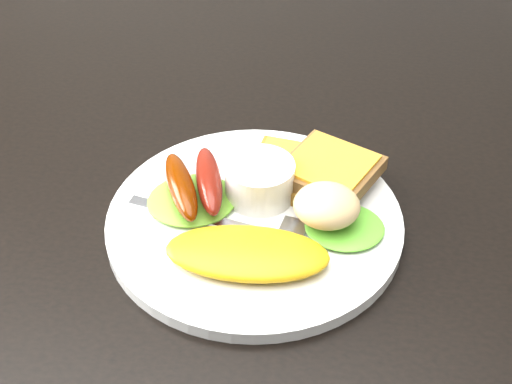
% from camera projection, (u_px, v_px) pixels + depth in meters
% --- Properties ---
extents(dining_table, '(1.20, 0.80, 0.04)m').
position_uv_depth(dining_table, '(236.00, 168.00, 0.74)').
color(dining_table, black).
rests_on(dining_table, ground).
extents(plate, '(0.27, 0.27, 0.01)m').
position_uv_depth(plate, '(255.00, 221.00, 0.64)').
color(plate, white).
rests_on(plate, dining_table).
extents(lettuce_left, '(0.10, 0.10, 0.01)m').
position_uv_depth(lettuce_left, '(192.00, 200.00, 0.65)').
color(lettuce_left, '#5B9F2C').
rests_on(lettuce_left, plate).
extents(lettuce_right, '(0.08, 0.07, 0.01)m').
position_uv_depth(lettuce_right, '(345.00, 227.00, 0.62)').
color(lettuce_right, '#529E26').
rests_on(lettuce_right, plate).
extents(omelette, '(0.14, 0.07, 0.02)m').
position_uv_depth(omelette, '(247.00, 253.00, 0.59)').
color(omelette, yellow).
rests_on(omelette, plate).
extents(sausage_a, '(0.06, 0.10, 0.02)m').
position_uv_depth(sausage_a, '(181.00, 186.00, 0.64)').
color(sausage_a, '#602700').
rests_on(sausage_a, lettuce_left).
extents(sausage_b, '(0.05, 0.10, 0.02)m').
position_uv_depth(sausage_b, '(209.00, 180.00, 0.64)').
color(sausage_b, '#6E0E04').
rests_on(sausage_b, lettuce_left).
extents(ramekin, '(0.08, 0.08, 0.04)m').
position_uv_depth(ramekin, '(260.00, 181.00, 0.65)').
color(ramekin, white).
rests_on(ramekin, plate).
extents(toast_a, '(0.09, 0.09, 0.01)m').
position_uv_depth(toast_a, '(294.00, 173.00, 0.67)').
color(toast_a, olive).
rests_on(toast_a, plate).
extents(toast_b, '(0.11, 0.11, 0.01)m').
position_uv_depth(toast_b, '(330.00, 170.00, 0.66)').
color(toast_b, brown).
rests_on(toast_b, toast_a).
extents(potato_salad, '(0.06, 0.06, 0.03)m').
position_uv_depth(potato_salad, '(327.00, 205.00, 0.61)').
color(potato_salad, beige).
rests_on(potato_salad, lettuce_right).
extents(fork, '(0.14, 0.04, 0.00)m').
position_uv_depth(fork, '(202.00, 218.00, 0.63)').
color(fork, '#ADAFB7').
rests_on(fork, plate).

